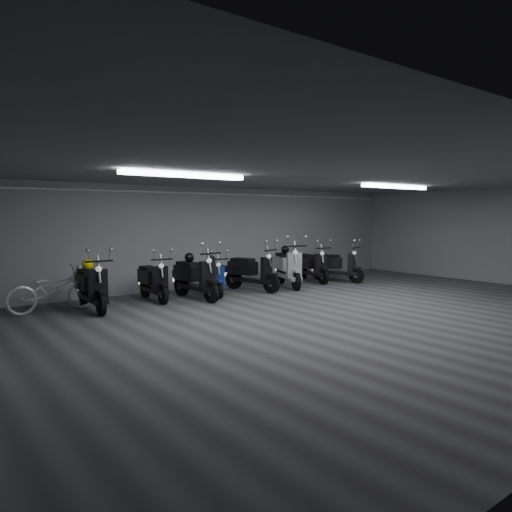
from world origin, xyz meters
TOP-DOWN VIEW (x-y plane):
  - floor at (0.00, 0.00)m, footprint 14.00×10.00m
  - ceiling at (0.00, 0.00)m, footprint 14.00×10.00m
  - back_wall at (0.00, 5.00)m, footprint 14.00×0.01m
  - right_wall at (7.00, 0.00)m, footprint 0.01×10.00m
  - fluor_strip_left at (-3.00, 1.00)m, footprint 2.40×0.18m
  - fluor_strip_right at (3.00, 1.00)m, footprint 2.40×0.18m
  - conduit at (0.00, 4.92)m, footprint 13.60×0.05m
  - scooter_0 at (-3.89, 3.51)m, footprint 0.68×1.87m
  - scooter_1 at (-2.35, 3.81)m, footprint 0.68×1.75m
  - scooter_3 at (-1.45, 3.37)m, footprint 0.78×1.95m
  - scooter_4 at (-0.79, 3.64)m, footprint 0.95×1.69m
  - scooter_5 at (0.37, 3.55)m, footprint 1.15×1.97m
  - scooter_6 at (1.60, 3.50)m, footprint 1.37×2.10m
  - scooter_8 at (2.81, 3.79)m, footprint 0.91×1.86m
  - scooter_9 at (3.47, 3.36)m, footprint 1.15×1.86m
  - bicycle at (-4.59, 3.91)m, footprint 1.84×0.73m
  - helmet_0 at (-0.73, 3.86)m, footprint 0.26×0.26m
  - helmet_1 at (-1.47, 3.64)m, footprint 0.23×0.23m
  - helmet_2 at (-3.89, 3.77)m, footprint 0.24×0.24m
  - helmet_3 at (1.71, 3.76)m, footprint 0.23×0.23m

SIDE VIEW (x-z plane):
  - floor at x=0.00m, z-range -0.01..0.00m
  - bicycle at x=-4.59m, z-range 0.00..1.17m
  - scooter_4 at x=-0.79m, z-range 0.00..1.19m
  - scooter_1 at x=-2.35m, z-range 0.00..1.28m
  - scooter_9 at x=3.47m, z-range 0.00..1.31m
  - scooter_8 at x=2.81m, z-range 0.00..1.32m
  - scooter_0 at x=-3.89m, z-range 0.00..1.38m
  - scooter_5 at x=0.37m, z-range 0.00..1.39m
  - scooter_3 at x=-1.45m, z-range 0.00..1.42m
  - scooter_6 at x=1.60m, z-range 0.00..1.49m
  - helmet_0 at x=-0.73m, z-range 0.74..0.99m
  - helmet_2 at x=-3.89m, z-range 0.85..1.09m
  - helmet_1 at x=-1.47m, z-range 0.88..1.11m
  - helmet_3 at x=1.71m, z-range 0.92..1.15m
  - back_wall at x=0.00m, z-range 0.00..2.80m
  - right_wall at x=7.00m, z-range 0.00..2.80m
  - conduit at x=0.00m, z-range 2.59..2.65m
  - fluor_strip_left at x=-3.00m, z-range 2.70..2.78m
  - fluor_strip_right at x=3.00m, z-range 2.70..2.78m
  - ceiling at x=0.00m, z-range 2.80..2.81m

